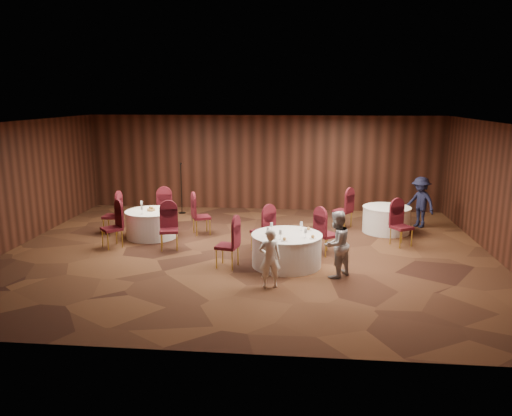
# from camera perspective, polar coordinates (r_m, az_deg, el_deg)

# --- Properties ---
(ground) EXTENTS (12.00, 12.00, 0.00)m
(ground) POSITION_cam_1_polar(r_m,az_deg,el_deg) (12.51, -1.01, -5.10)
(ground) COLOR black
(ground) RESTS_ON ground
(room_shell) EXTENTS (12.00, 12.00, 12.00)m
(room_shell) POSITION_cam_1_polar(r_m,az_deg,el_deg) (12.05, -1.04, 3.83)
(room_shell) COLOR silver
(room_shell) RESTS_ON ground
(table_main) EXTENTS (1.62, 1.62, 0.74)m
(table_main) POSITION_cam_1_polar(r_m,az_deg,el_deg) (11.50, 3.52, -4.77)
(table_main) COLOR silver
(table_main) RESTS_ON ground
(table_left) EXTENTS (1.42, 1.42, 0.74)m
(table_left) POSITION_cam_1_polar(r_m,az_deg,el_deg) (14.07, -11.82, -1.76)
(table_left) COLOR silver
(table_left) RESTS_ON ground
(table_right) EXTENTS (1.35, 1.35, 0.74)m
(table_right) POSITION_cam_1_polar(r_m,az_deg,el_deg) (14.75, 14.66, -1.25)
(table_right) COLOR silver
(table_right) RESTS_ON ground
(chairs_main) EXTENTS (2.96, 2.02, 1.00)m
(chairs_main) POSITION_cam_1_polar(r_m,az_deg,el_deg) (12.06, 1.98, -3.31)
(chairs_main) COLOR #3D0C10
(chairs_main) RESTS_ON ground
(chairs_left) EXTENTS (3.15, 2.98, 1.00)m
(chairs_left) POSITION_cam_1_polar(r_m,az_deg,el_deg) (14.01, -11.73, -1.30)
(chairs_left) COLOR #3D0C10
(chairs_left) RESTS_ON ground
(chairs_right) EXTENTS (2.11, 2.47, 1.00)m
(chairs_right) POSITION_cam_1_polar(r_m,az_deg,el_deg) (14.22, 12.92, -1.15)
(chairs_right) COLOR #3D0C10
(chairs_right) RESTS_ON ground
(tabletop_main) EXTENTS (1.11, 1.08, 0.22)m
(tabletop_main) POSITION_cam_1_polar(r_m,az_deg,el_deg) (11.26, 4.21, -2.68)
(tabletop_main) COLOR silver
(tabletop_main) RESTS_ON table_main
(tabletop_left) EXTENTS (0.90, 0.76, 0.22)m
(tabletop_left) POSITION_cam_1_polar(r_m,az_deg,el_deg) (13.98, -11.90, 0.02)
(tabletop_left) COLOR silver
(tabletop_left) RESTS_ON table_left
(tabletop_right) EXTENTS (0.08, 0.08, 0.22)m
(tabletop_right) POSITION_cam_1_polar(r_m,az_deg,el_deg) (14.41, 15.80, 0.49)
(tabletop_right) COLOR silver
(tabletop_right) RESTS_ON table_right
(mic_stand) EXTENTS (0.24, 0.24, 1.68)m
(mic_stand) POSITION_cam_1_polar(r_m,az_deg,el_deg) (16.75, -8.49, 1.08)
(mic_stand) COLOR black
(mic_stand) RESTS_ON ground
(woman_a) EXTENTS (0.50, 0.38, 1.23)m
(woman_a) POSITION_cam_1_polar(r_m,az_deg,el_deg) (10.12, 1.58, -5.78)
(woman_a) COLOR white
(woman_a) RESTS_ON ground
(woman_b) EXTENTS (0.88, 0.89, 1.45)m
(woman_b) POSITION_cam_1_polar(r_m,az_deg,el_deg) (10.81, 9.16, -4.11)
(woman_b) COLOR #AAAAAF
(woman_b) RESTS_ON ground
(man_c) EXTENTS (1.05, 1.11, 1.51)m
(man_c) POSITION_cam_1_polar(r_m,az_deg,el_deg) (15.52, 18.26, 0.64)
(man_c) COLOR black
(man_c) RESTS_ON ground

